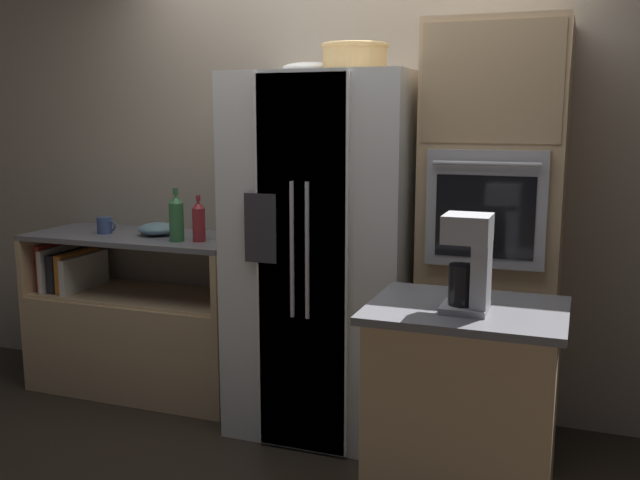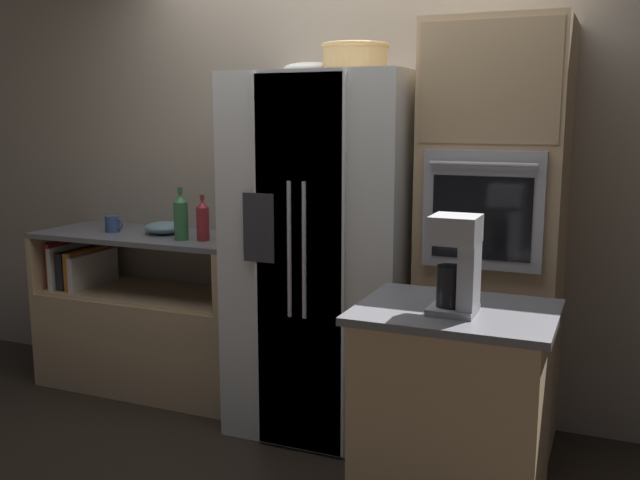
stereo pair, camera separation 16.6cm
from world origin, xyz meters
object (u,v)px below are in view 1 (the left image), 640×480
Objects in this scene: wall_oven at (492,240)px; coffee_maker at (472,259)px; fruit_bowl at (310,68)px; bottle_tall at (176,218)px; bottle_short at (199,221)px; wicker_basket at (355,57)px; refrigerator at (328,255)px; mug at (105,225)px; mixing_bowl at (158,229)px.

coffee_maker is at bearing -87.81° from wall_oven.
bottle_tall is (-0.75, -0.10, -0.79)m from fruit_bowl.
wicker_basket is at bearing -0.28° from bottle_short.
coffee_maker is at bearing -44.80° from refrigerator.
bottle_tall is at bearing -164.57° from bottle_short.
wicker_basket reaches higher than coffee_maker.
wall_oven is 5.75× the size of coffee_maker.
coffee_maker reaches higher than mug.
bottle_tall is at bearing -178.37° from wicker_basket.
bottle_tall is at bearing 154.73° from coffee_maker.
bottle_short is at bearing -17.50° from mixing_bowl.
wicker_basket is at bearing -15.99° from fruit_bowl.
mug is at bearing 158.43° from coffee_maker.
mug is at bearing 175.86° from bottle_short.
wicker_basket reaches higher than mixing_bowl.
refrigerator is 8.15× the size of mixing_bowl.
fruit_bowl is at bearing 7.86° from bottle_tall.
mug is (-1.55, 0.05, -0.92)m from wicker_basket.
mixing_bowl is at bearing 153.84° from coffee_maker.
bottle_short is at bearing -4.14° from mug.
wicker_basket is 1.32m from bottle_tall.
mixing_bowl is (0.32, 0.06, -0.01)m from mug.
mixing_bowl is at bearing 10.13° from mug.
mug is at bearing -178.99° from fruit_bowl.
fruit_bowl is (-0.94, -0.00, 0.83)m from wall_oven.
refrigerator is 0.89× the size of wall_oven.
mug is at bearing -179.33° from wall_oven.
bottle_tall is 0.55m from mug.
bottle_short is 0.67m from mug.
refrigerator reaches higher than coffee_maker.
mixing_bowl is at bearing 162.50° from bottle_short.
bottle_tall is at bearing -172.14° from fruit_bowl.
coffee_maker is (1.73, -0.82, 0.04)m from bottle_tall.
coffee_maker is (0.98, -0.92, -0.75)m from fruit_bowl.
fruit_bowl is at bearing 164.01° from wicker_basket.
refrigerator is 1.10m from mixing_bowl.
coffee_maker is at bearing -25.27° from bottle_tall.
coffee_maker reaches higher than bottle_short.
refrigerator is 15.09× the size of mug.
bottle_tall is (-1.70, -0.11, 0.04)m from wall_oven.
bottle_short is at bearing 179.72° from wicker_basket.
bottle_tall is at bearing -32.87° from mixing_bowl.
fruit_bowl is (-0.12, 0.07, 0.95)m from refrigerator.
fruit_bowl is at bearing 1.01° from mug.
fruit_bowl is at bearing -2.08° from mixing_bowl.
mixing_bowl is 0.63× the size of coffee_maker.
refrigerator reaches higher than mixing_bowl.
coffee_maker is (0.85, -0.85, 0.20)m from refrigerator.
mixing_bowl is at bearing 174.39° from refrigerator.
wall_oven is 2.24m from mug.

